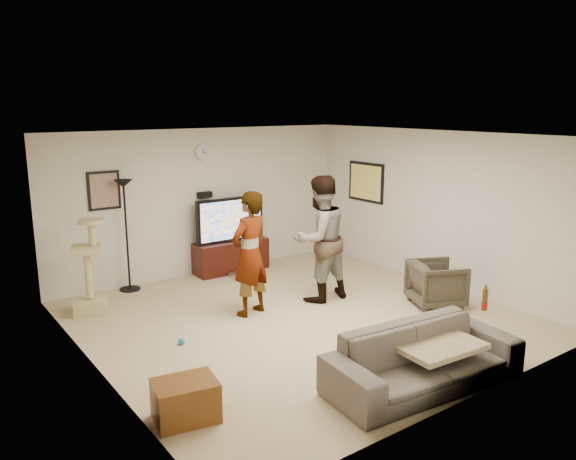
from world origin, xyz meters
TOP-DOWN VIEW (x-y plane):
  - floor at (0.00, 0.00)m, footprint 5.50×5.50m
  - ceiling at (0.00, 0.00)m, footprint 5.50×5.50m
  - wall_back at (0.00, 2.75)m, footprint 5.50×0.04m
  - wall_front at (0.00, -2.75)m, footprint 5.50×0.04m
  - wall_left at (-2.75, 0.00)m, footprint 0.04×5.50m
  - wall_right at (2.75, 0.00)m, footprint 0.04×5.50m
  - wall_clock at (0.00, 2.72)m, footprint 0.26×0.04m
  - wall_speaker at (0.00, 2.69)m, footprint 0.25×0.10m
  - picture_back at (-1.70, 2.73)m, footprint 0.42×0.03m
  - picture_right at (2.73, 1.60)m, footprint 0.03×0.78m
  - tv_stand at (0.38, 2.50)m, footprint 1.32×0.45m
  - console_box at (0.37, 2.11)m, footprint 0.40×0.30m
  - tv at (0.38, 2.50)m, footprint 1.29×0.08m
  - tv_screen at (0.38, 2.46)m, footprint 1.19×0.01m
  - floor_lamp at (-1.45, 2.55)m, footprint 0.32×0.32m
  - cat_tree at (-2.27, 1.90)m, footprint 0.56×0.56m
  - person_left at (-0.45, 0.54)m, footprint 0.73×0.58m
  - person_right at (0.72, 0.44)m, footprint 0.93×0.73m
  - sofa at (-0.09, -2.30)m, footprint 2.22×1.04m
  - throw_blanket at (0.09, -2.30)m, footprint 0.95×0.76m
  - beer_bottle at (0.89, -2.30)m, footprint 0.06×0.06m
  - armchair at (1.95, -0.77)m, footprint 0.95×0.94m
  - side_table at (-2.40, -1.43)m, footprint 0.65×0.53m
  - toy_ball at (-1.70, 0.14)m, footprint 0.08×0.08m

SIDE VIEW (x-z plane):
  - floor at x=0.00m, z-range -0.02..0.00m
  - console_box at x=0.37m, z-range 0.00..0.07m
  - toy_ball at x=-1.70m, z-range 0.00..0.08m
  - side_table at x=-2.40m, z-range 0.00..0.39m
  - tv_stand at x=0.38m, z-range 0.00..0.55m
  - sofa at x=-0.09m, z-range 0.00..0.63m
  - armchair at x=1.95m, z-range 0.00..0.66m
  - throw_blanket at x=0.09m, z-range 0.39..0.45m
  - cat_tree at x=-2.27m, z-range 0.00..1.37m
  - beer_bottle at x=0.89m, z-range 0.63..0.88m
  - person_left at x=-0.45m, z-range 0.00..1.75m
  - floor_lamp at x=-1.45m, z-range 0.00..1.76m
  - tv at x=0.38m, z-range 0.55..1.32m
  - tv_screen at x=0.38m, z-range 0.60..1.27m
  - person_right at x=0.72m, z-range 0.00..1.89m
  - wall_back at x=0.00m, z-range 0.00..2.50m
  - wall_front at x=0.00m, z-range 0.00..2.50m
  - wall_left at x=-2.75m, z-range 0.00..2.50m
  - wall_right at x=2.75m, z-range 0.00..2.50m
  - wall_speaker at x=0.00m, z-range 1.33..1.43m
  - picture_right at x=2.73m, z-range 1.19..1.81m
  - picture_back at x=-1.70m, z-range 1.34..1.86m
  - wall_clock at x=0.00m, z-range 1.97..2.23m
  - ceiling at x=0.00m, z-range 2.50..2.52m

